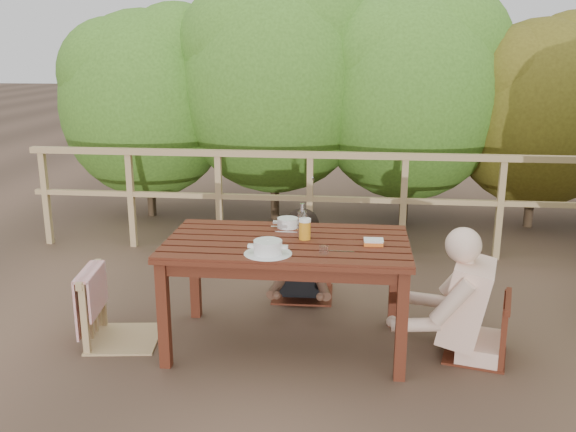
# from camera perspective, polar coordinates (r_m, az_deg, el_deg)

# --- Properties ---
(ground) EXTENTS (60.00, 60.00, 0.00)m
(ground) POSITION_cam_1_polar(r_m,az_deg,el_deg) (4.37, -0.07, -11.64)
(ground) COLOR brown
(ground) RESTS_ON ground
(table) EXTENTS (1.59, 0.89, 0.73)m
(table) POSITION_cam_1_polar(r_m,az_deg,el_deg) (4.22, -0.07, -7.18)
(table) COLOR #41190E
(table) RESTS_ON ground
(chair_left) EXTENTS (0.54, 0.54, 0.97)m
(chair_left) POSITION_cam_1_polar(r_m,az_deg,el_deg) (4.39, -15.07, -5.16)
(chair_left) COLOR tan
(chair_left) RESTS_ON ground
(chair_far) EXTENTS (0.49, 0.49, 0.97)m
(chair_far) POSITION_cam_1_polar(r_m,az_deg,el_deg) (5.01, 1.39, -2.12)
(chair_far) COLOR #41190E
(chair_far) RESTS_ON ground
(chair_right) EXTENTS (0.49, 0.49, 0.82)m
(chair_right) POSITION_cam_1_polar(r_m,az_deg,el_deg) (4.24, 17.10, -7.19)
(chair_right) COLOR #41190E
(chair_right) RESTS_ON ground
(woman) EXTENTS (0.48, 0.59, 1.16)m
(woman) POSITION_cam_1_polar(r_m,az_deg,el_deg) (5.00, 1.42, -0.97)
(woman) COLOR black
(woman) RESTS_ON ground
(diner_right) EXTENTS (0.82, 0.73, 1.42)m
(diner_right) POSITION_cam_1_polar(r_m,az_deg,el_deg) (4.14, 17.83, -3.29)
(diner_right) COLOR beige
(diner_right) RESTS_ON ground
(railing) EXTENTS (5.60, 0.10, 1.01)m
(railing) POSITION_cam_1_polar(r_m,az_deg,el_deg) (6.07, 2.00, 1.20)
(railing) COLOR tan
(railing) RESTS_ON ground
(hedge_row) EXTENTS (6.60, 1.60, 3.80)m
(hedge_row) POSITION_cam_1_polar(r_m,az_deg,el_deg) (7.08, 6.21, 14.52)
(hedge_row) COLOR #3A651E
(hedge_row) RESTS_ON ground
(soup_near) EXTENTS (0.30, 0.30, 0.10)m
(soup_near) POSITION_cam_1_polar(r_m,az_deg,el_deg) (3.82, -1.85, -2.96)
(soup_near) COLOR white
(soup_near) RESTS_ON table
(soup_far) EXTENTS (0.25, 0.25, 0.08)m
(soup_far) POSITION_cam_1_polar(r_m,az_deg,el_deg) (4.37, -0.03, -0.71)
(soup_far) COLOR white
(soup_far) RESTS_ON table
(bread_roll) EXTENTS (0.11, 0.08, 0.07)m
(bread_roll) POSITION_cam_1_polar(r_m,az_deg,el_deg) (3.85, -1.37, -3.04)
(bread_roll) COLOR #9A5829
(bread_roll) RESTS_ON table
(beer_glass) EXTENTS (0.08, 0.08, 0.16)m
(beer_glass) POSITION_cam_1_polar(r_m,az_deg,el_deg) (4.09, 1.54, -1.28)
(beer_glass) COLOR orange
(beer_glass) RESTS_ON table
(bottle) EXTENTS (0.06, 0.06, 0.25)m
(bottle) POSITION_cam_1_polar(r_m,az_deg,el_deg) (4.10, 1.31, -0.55)
(bottle) COLOR white
(bottle) RESTS_ON table
(tumbler) EXTENTS (0.06, 0.06, 0.07)m
(tumbler) POSITION_cam_1_polar(r_m,az_deg,el_deg) (3.82, 3.28, -3.23)
(tumbler) COLOR white
(tumbler) RESTS_ON table
(butter_tub) EXTENTS (0.13, 0.09, 0.05)m
(butter_tub) POSITION_cam_1_polar(r_m,az_deg,el_deg) (4.02, 7.82, -2.47)
(butter_tub) COLOR silver
(butter_tub) RESTS_ON table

